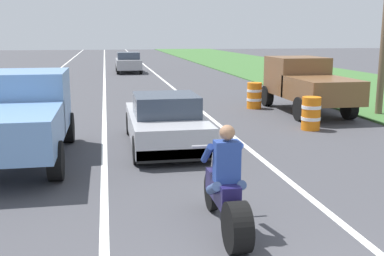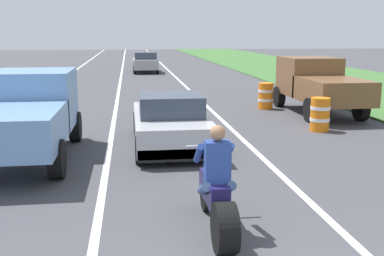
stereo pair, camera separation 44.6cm
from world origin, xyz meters
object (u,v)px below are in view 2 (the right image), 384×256
(construction_barrel_nearest, at_px, (320,114))
(construction_barrel_mid, at_px, (266,96))
(pickup_truck_left_lane_light_blue, at_px, (26,112))
(sports_car_silver, at_px, (170,122))
(distant_car_far_ahead, at_px, (145,62))
(motorcycle_with_rider, at_px, (217,195))
(pickup_truck_right_shoulder_brown, at_px, (318,83))

(construction_barrel_nearest, height_order, construction_barrel_mid, same)
(construction_barrel_mid, bearing_deg, construction_barrel_nearest, -84.38)
(construction_barrel_mid, bearing_deg, pickup_truck_left_lane_light_blue, -139.77)
(sports_car_silver, xyz_separation_m, construction_barrel_nearest, (4.59, 1.31, -0.13))
(construction_barrel_nearest, distance_m, construction_barrel_mid, 4.26)
(construction_barrel_mid, relative_size, distant_car_far_ahead, 0.25)
(motorcycle_with_rider, relative_size, pickup_truck_right_shoulder_brown, 0.46)
(motorcycle_with_rider, xyz_separation_m, distant_car_far_ahead, (0.00, 28.62, 0.18))
(sports_car_silver, height_order, construction_barrel_mid, sports_car_silver)
(motorcycle_with_rider, relative_size, sports_car_silver, 0.51)
(pickup_truck_right_shoulder_brown, bearing_deg, sports_car_silver, -142.90)
(construction_barrel_mid, bearing_deg, pickup_truck_right_shoulder_brown, -37.37)
(pickup_truck_left_lane_light_blue, xyz_separation_m, distant_car_far_ahead, (3.56, 23.97, -0.33))
(sports_car_silver, height_order, pickup_truck_right_shoulder_brown, pickup_truck_right_shoulder_brown)
(pickup_truck_left_lane_light_blue, height_order, construction_barrel_nearest, pickup_truck_left_lane_light_blue)
(pickup_truck_right_shoulder_brown, bearing_deg, pickup_truck_left_lane_light_blue, -150.44)
(distant_car_far_ahead, bearing_deg, pickup_truck_right_shoulder_brown, -73.55)
(construction_barrel_nearest, bearing_deg, pickup_truck_right_shoulder_brown, 69.07)
(pickup_truck_right_shoulder_brown, bearing_deg, distant_car_far_ahead, 106.45)
(pickup_truck_left_lane_light_blue, bearing_deg, distant_car_far_ahead, 81.56)
(sports_car_silver, relative_size, pickup_truck_right_shoulder_brown, 0.90)
(pickup_truck_right_shoulder_brown, relative_size, distant_car_far_ahead, 1.20)
(motorcycle_with_rider, xyz_separation_m, pickup_truck_right_shoulder_brown, (5.55, 9.82, 0.51))
(pickup_truck_left_lane_light_blue, distance_m, distant_car_far_ahead, 24.23)
(motorcycle_with_rider, xyz_separation_m, construction_barrel_nearest, (4.39, 6.79, -0.09))
(pickup_truck_right_shoulder_brown, height_order, distant_car_far_ahead, pickup_truck_right_shoulder_brown)
(distant_car_far_ahead, bearing_deg, motorcycle_with_rider, -90.00)
(motorcycle_with_rider, distance_m, sports_car_silver, 5.48)
(sports_car_silver, relative_size, construction_barrel_nearest, 4.30)
(pickup_truck_left_lane_light_blue, distance_m, pickup_truck_right_shoulder_brown, 10.47)
(pickup_truck_left_lane_light_blue, bearing_deg, construction_barrel_nearest, 15.01)
(motorcycle_with_rider, height_order, sports_car_silver, motorcycle_with_rider)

